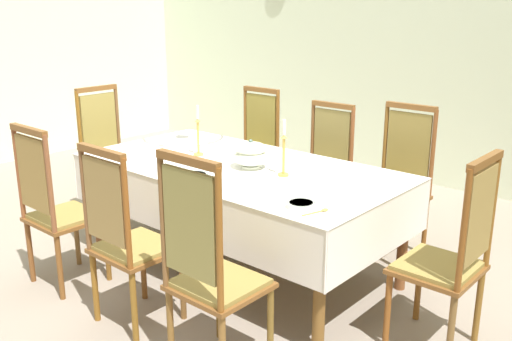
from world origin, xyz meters
The scene contains 19 objects.
ground centered at (0.00, 0.00, -0.02)m, with size 8.19×5.88×0.04m, color gray.
back_wall centered at (0.00, 2.98, 1.64)m, with size 8.19×0.08×3.28m, color silver.
dining_table centered at (0.00, 0.11, 0.70)m, with size 2.27×1.16×0.77m.
tablecloth centered at (0.00, 0.11, 0.69)m, with size 2.29×1.18×0.35m.
chair_south_a centered at (-0.74, -0.88, 0.57)m, with size 0.44×0.42×1.12m.
chair_north_a centered at (-0.74, 1.10, 0.57)m, with size 0.44×0.42×1.13m.
chair_south_b centered at (0.03, -0.88, 0.56)m, with size 0.44×0.42×1.11m.
chair_north_b centered at (0.03, 1.09, 0.55)m, with size 0.44×0.42×1.08m.
chair_south_c centered at (0.72, -0.88, 0.59)m, with size 0.44×0.42×1.19m.
chair_north_c centered at (0.72, 1.10, 0.58)m, with size 0.44×0.42×1.14m.
chair_head_west centered at (-1.55, 0.11, 0.59)m, with size 0.42×0.44×1.17m.
chair_head_east centered at (1.54, 0.11, 0.57)m, with size 0.42×0.44×1.13m.
soup_tureen centered at (0.12, 0.11, 0.87)m, with size 0.24×0.24×0.20m.
candlestick_west centered at (-0.40, 0.11, 0.93)m, with size 0.07×0.07×0.37m.
candlestick_east centered at (0.40, 0.11, 0.93)m, with size 0.07×0.07×0.37m.
bowl_near_left centered at (0.04, -0.35, 0.80)m, with size 0.19×0.19×0.05m.
bowl_near_right centered at (0.85, -0.30, 0.80)m, with size 0.16×0.16×0.03m.
spoon_primary centered at (0.16, -0.32, 0.78)m, with size 0.07×0.17×0.01m.
spoon_secondary centered at (0.97, -0.28, 0.78)m, with size 0.06×0.17×0.01m.
Camera 1 is at (2.59, -2.66, 1.84)m, focal length 39.85 mm.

